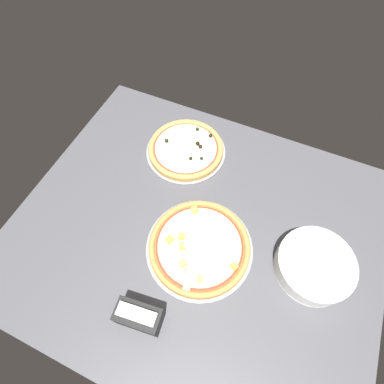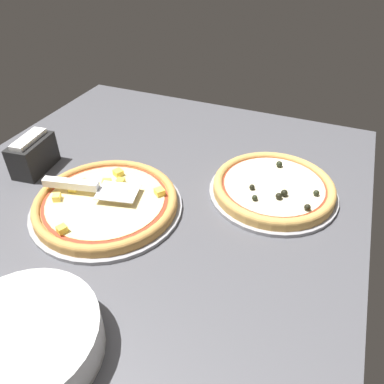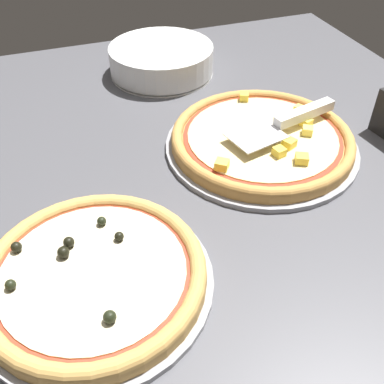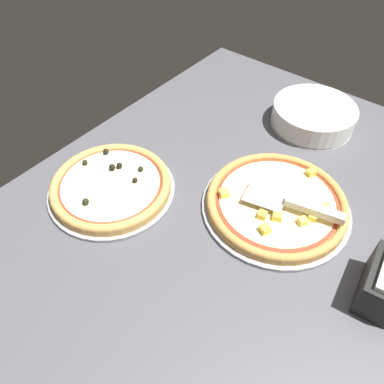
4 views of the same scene
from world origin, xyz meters
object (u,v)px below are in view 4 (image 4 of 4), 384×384
Objects in this scene: serving_spatula at (303,206)px; napkin_holder at (383,282)px; plate_stack at (313,116)px; pizza_back at (111,185)px; pizza_front at (277,202)px.

napkin_holder is (-7.73, -22.04, -0.56)cm from serving_spatula.
pizza_back is at bearing 154.83° from plate_stack.
pizza_back is (-21.99, 36.94, 0.07)cm from pizza_front.
pizza_front is 1.13× the size of pizza_back.
pizza_front is at bearing -59.24° from pizza_back.
plate_stack is 1.76× the size of napkin_holder.
pizza_back is 65.96cm from plate_stack.
pizza_back is 1.23× the size of plate_stack.
napkin_holder reaches higher than pizza_back.
plate_stack reaches higher than serving_spatula.
pizza_back is 2.17× the size of napkin_holder.
pizza_front is 1.39× the size of plate_stack.
serving_spatula is at bearing -88.69° from pizza_front.
pizza_back is at bearing 116.97° from serving_spatula.
pizza_front is at bearing 75.15° from napkin_holder.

